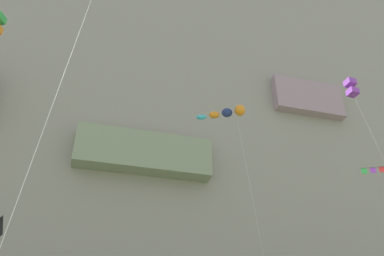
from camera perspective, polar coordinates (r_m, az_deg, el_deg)
The scene contains 3 objects.
cliff_face at distance 63.08m, azimuth -8.25°, elevation -2.62°, with size 180.00×30.40×70.40m.
kite_box_mid_right at distance 42.21m, azimuth 21.35°, elevation 5.21°, with size 1.32×4.81×29.04m.
kite_windsock_front_field at distance 35.78m, azimuth 5.06°, elevation 2.14°, with size 4.26×6.17×24.70m.
Camera 1 is at (-4.82, 1.87, 3.40)m, focal length 38.28 mm.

